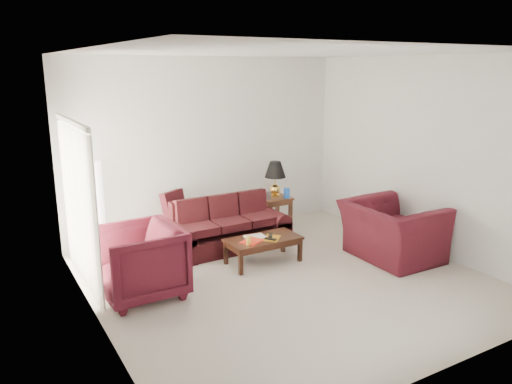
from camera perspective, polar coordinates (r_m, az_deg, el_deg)
floor at (r=6.94m, az=3.60°, el=-9.93°), size 5.00×5.00×0.00m
blinds at (r=6.87m, az=-19.72°, el=-1.45°), size 0.10×2.00×2.16m
sofa at (r=7.92m, az=-3.24°, el=-3.76°), size 2.00×0.98×0.80m
throw_pillow at (r=8.13m, az=-9.40°, el=-1.43°), size 0.49×0.41×0.46m
end_table at (r=8.99m, az=2.06°, el=-2.31°), size 0.54×0.54×0.57m
table_lamp at (r=8.88m, az=2.20°, el=1.50°), size 0.46×0.46×0.63m
clock at (r=8.68m, az=1.23°, el=-0.44°), size 0.15×0.06×0.15m
blue_canister at (r=8.82m, az=3.53°, el=-0.13°), size 0.14×0.14×0.17m
picture_frame at (r=8.99m, az=0.74°, el=0.14°), size 0.19×0.21×0.05m
floor_lamp at (r=7.89m, az=-17.67°, el=-1.86°), size 0.27×0.27×1.49m
armchair_left at (r=6.45m, az=-13.18°, el=-7.81°), size 1.04×1.01×0.92m
armchair_right at (r=7.78m, az=15.28°, el=-4.35°), size 1.18×1.34×0.86m
coffee_table at (r=7.42m, az=0.83°, el=-6.68°), size 1.22×0.92×0.38m
magazine_red at (r=7.19m, az=-0.47°, el=-5.66°), size 0.37×0.34×0.02m
magazine_white at (r=7.37m, az=-0.11°, el=-5.15°), size 0.31×0.25×0.02m
magazine_orange at (r=7.32m, az=1.82°, el=-5.29°), size 0.35×0.34×0.02m
remote_a at (r=7.23m, az=1.67°, el=-5.39°), size 0.14×0.17×0.02m
remote_b at (r=7.38m, az=1.67°, el=-4.97°), size 0.15×0.18×0.02m
yellow_glass at (r=7.06m, az=-0.86°, el=-5.59°), size 0.08×0.08×0.12m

